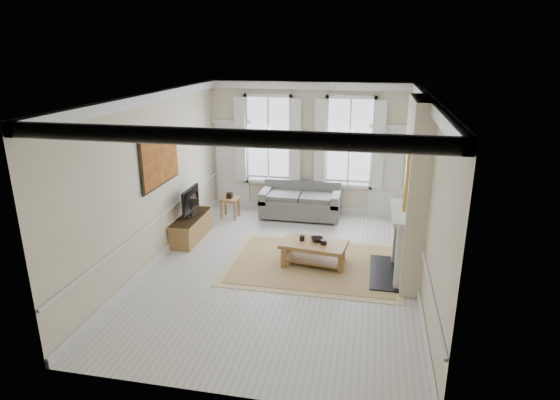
% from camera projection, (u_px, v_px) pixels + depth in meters
% --- Properties ---
extents(floor, '(7.20, 7.20, 0.00)m').
position_uv_depth(floor, '(282.00, 269.00, 9.30)').
color(floor, '#B7B5AD').
rests_on(floor, ground).
extents(ceiling, '(7.20, 7.20, 0.00)m').
position_uv_depth(ceiling, '(282.00, 95.00, 8.24)').
color(ceiling, white).
rests_on(ceiling, back_wall).
extents(back_wall, '(5.20, 0.00, 5.20)m').
position_uv_depth(back_wall, '(308.00, 149.00, 12.12)').
color(back_wall, beige).
rests_on(back_wall, floor).
extents(left_wall, '(0.00, 7.20, 7.20)m').
position_uv_depth(left_wall, '(153.00, 180.00, 9.25)').
color(left_wall, beige).
rests_on(left_wall, floor).
extents(right_wall, '(0.00, 7.20, 7.20)m').
position_uv_depth(right_wall, '(425.00, 196.00, 8.29)').
color(right_wall, beige).
rests_on(right_wall, floor).
extents(window_left, '(1.26, 0.20, 2.20)m').
position_uv_depth(window_left, '(268.00, 140.00, 12.21)').
color(window_left, '#B2BCC6').
rests_on(window_left, back_wall).
extents(window_right, '(1.26, 0.20, 2.20)m').
position_uv_depth(window_right, '(349.00, 143.00, 11.82)').
color(window_right, '#B2BCC6').
rests_on(window_right, back_wall).
extents(door_left, '(0.90, 0.08, 2.30)m').
position_uv_depth(door_left, '(233.00, 166.00, 12.64)').
color(door_left, silver).
rests_on(door_left, floor).
extents(door_right, '(0.90, 0.08, 2.30)m').
position_uv_depth(door_right, '(388.00, 174.00, 11.88)').
color(door_right, silver).
rests_on(door_right, floor).
extents(painting, '(0.05, 1.66, 1.06)m').
position_uv_depth(painting, '(160.00, 160.00, 9.42)').
color(painting, '#B86B1F').
rests_on(painting, left_wall).
extents(chimney_breast, '(0.35, 1.70, 3.38)m').
position_uv_depth(chimney_breast, '(414.00, 192.00, 8.50)').
color(chimney_breast, beige).
rests_on(chimney_breast, floor).
extents(hearth, '(0.55, 1.50, 0.05)m').
position_uv_depth(hearth, '(384.00, 273.00, 9.11)').
color(hearth, black).
rests_on(hearth, floor).
extents(fireplace, '(0.21, 1.45, 1.33)m').
position_uv_depth(fireplace, '(398.00, 240.00, 8.85)').
color(fireplace, silver).
rests_on(fireplace, floor).
extents(mirror, '(0.06, 1.26, 1.06)m').
position_uv_depth(mirror, '(404.00, 173.00, 8.44)').
color(mirror, gold).
rests_on(mirror, chimney_breast).
extents(sofa, '(2.02, 0.98, 0.90)m').
position_uv_depth(sofa, '(301.00, 203.00, 12.10)').
color(sofa, '#60605E').
rests_on(sofa, floor).
extents(side_table, '(0.46, 0.46, 0.53)m').
position_uv_depth(side_table, '(230.00, 202.00, 12.00)').
color(side_table, brown).
rests_on(side_table, floor).
extents(rug, '(3.50, 2.60, 0.02)m').
position_uv_depth(rug, '(313.00, 264.00, 9.52)').
color(rug, '#997D4F').
rests_on(rug, floor).
extents(coffee_table, '(1.38, 0.92, 0.48)m').
position_uv_depth(coffee_table, '(314.00, 246.00, 9.40)').
color(coffee_table, brown).
rests_on(coffee_table, rug).
extents(ceramic_pot_a, '(0.11, 0.11, 0.11)m').
position_uv_depth(ceramic_pot_a, '(302.00, 238.00, 9.45)').
color(ceramic_pot_a, black).
rests_on(ceramic_pot_a, coffee_table).
extents(ceramic_pot_b, '(0.13, 0.13, 0.09)m').
position_uv_depth(ceramic_pot_b, '(324.00, 242.00, 9.27)').
color(ceramic_pot_b, black).
rests_on(ceramic_pot_b, coffee_table).
extents(bowl, '(0.33, 0.33, 0.06)m').
position_uv_depth(bowl, '(317.00, 239.00, 9.44)').
color(bowl, black).
rests_on(bowl, coffee_table).
extents(tv_stand, '(0.48, 1.49, 0.53)m').
position_uv_depth(tv_stand, '(191.00, 228.00, 10.73)').
color(tv_stand, brown).
rests_on(tv_stand, floor).
extents(tv, '(0.08, 0.90, 0.68)m').
position_uv_depth(tv, '(191.00, 200.00, 10.52)').
color(tv, black).
rests_on(tv, tv_stand).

